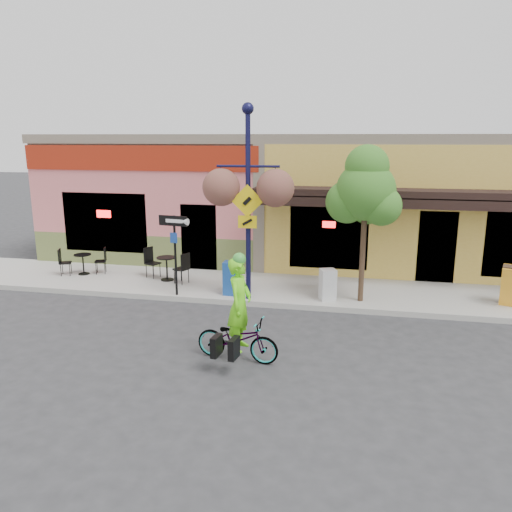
{
  "coord_description": "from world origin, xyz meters",
  "views": [
    {
      "loc": [
        2.01,
        -11.85,
        4.43
      ],
      "look_at": [
        -0.5,
        0.5,
        1.4
      ],
      "focal_mm": 35.0,
      "sensor_mm": 36.0,
      "label": 1
    }
  ],
  "objects": [
    {
      "name": "ground",
      "position": [
        0.0,
        0.0,
        0.0
      ],
      "size": [
        90.0,
        90.0,
        0.0
      ],
      "primitive_type": "plane",
      "color": "#2D2D30",
      "rests_on": "ground"
    },
    {
      "name": "sidewalk",
      "position": [
        0.0,
        2.0,
        0.07
      ],
      "size": [
        24.0,
        3.0,
        0.15
      ],
      "primitive_type": "cube",
      "color": "#9E9B93",
      "rests_on": "ground"
    },
    {
      "name": "curb",
      "position": [
        0.0,
        0.55,
        0.07
      ],
      "size": [
        24.0,
        0.12,
        0.15
      ],
      "primitive_type": "cube",
      "color": "#A8A59E",
      "rests_on": "ground"
    },
    {
      "name": "building",
      "position": [
        0.0,
        7.5,
        2.25
      ],
      "size": [
        18.2,
        8.2,
        4.5
      ],
      "primitive_type": null,
      "color": "#D4696B",
      "rests_on": "ground"
    },
    {
      "name": "bicycle",
      "position": [
        -0.23,
        -2.74,
        0.45
      ],
      "size": [
        1.79,
        0.82,
        0.91
      ],
      "primitive_type": "imported",
      "rotation": [
        0.0,
        0.0,
        1.44
      ],
      "color": "maroon",
      "rests_on": "ground"
    },
    {
      "name": "cyclist_rider",
      "position": [
        -0.18,
        -2.74,
        0.94
      ],
      "size": [
        0.54,
        0.74,
        1.88
      ],
      "primitive_type": "imported",
      "rotation": [
        0.0,
        0.0,
        1.44
      ],
      "color": "#6BEB18",
      "rests_on": "ground"
    },
    {
      "name": "lamp_post",
      "position": [
        -0.76,
        0.74,
        2.71
      ],
      "size": [
        1.66,
        0.74,
        5.12
      ],
      "primitive_type": null,
      "rotation": [
        0.0,
        0.0,
        0.05
      ],
      "color": "#111137",
      "rests_on": "sidewalk"
    },
    {
      "name": "one_way_sign",
      "position": [
        -2.78,
        0.65,
        1.26
      ],
      "size": [
        0.87,
        0.32,
        2.22
      ],
      "primitive_type": null,
      "rotation": [
        0.0,
        0.0,
        -0.16
      ],
      "color": "black",
      "rests_on": "sidewalk"
    },
    {
      "name": "cafe_set_left",
      "position": [
        -6.43,
        2.07,
        0.58
      ],
      "size": [
        1.58,
        1.18,
        0.85
      ],
      "primitive_type": null,
      "rotation": [
        0.0,
        0.0,
        0.38
      ],
      "color": "black",
      "rests_on": "sidewalk"
    },
    {
      "name": "cafe_set_right",
      "position": [
        -3.57,
        1.97,
        0.62
      ],
      "size": [
        1.76,
        1.33,
        0.95
      ],
      "primitive_type": null,
      "rotation": [
        0.0,
        0.0,
        -0.4
      ],
      "color": "black",
      "rests_on": "sidewalk"
    },
    {
      "name": "newspaper_box_blue",
      "position": [
        -1.3,
        1.0,
        0.62
      ],
      "size": [
        0.43,
        0.38,
        0.93
      ],
      "primitive_type": null,
      "rotation": [
        0.0,
        0.0,
        0.02
      ],
      "color": "#184694",
      "rests_on": "sidewalk"
    },
    {
      "name": "newspaper_box_grey",
      "position": [
        1.35,
        1.05,
        0.57
      ],
      "size": [
        0.5,
        0.48,
        0.84
      ],
      "primitive_type": null,
      "rotation": [
        0.0,
        0.0,
        0.38
      ],
      "color": "silver",
      "rests_on": "sidewalk"
    },
    {
      "name": "street_tree",
      "position": [
        2.22,
        1.15,
        2.22
      ],
      "size": [
        1.66,
        1.66,
        4.14
      ],
      "primitive_type": null,
      "rotation": [
        0.0,
        0.0,
        0.03
      ],
      "color": "#3D7A26",
      "rests_on": "sidewalk"
    }
  ]
}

